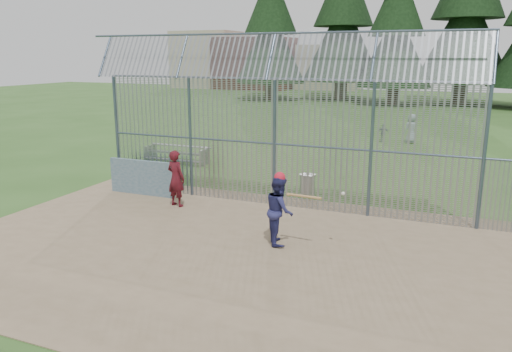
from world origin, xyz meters
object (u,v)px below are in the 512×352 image
at_px(dugout_wall, 142,177).
at_px(onlooker, 176,178).
at_px(trash_can, 307,185).
at_px(bleacher, 177,154).
at_px(batter, 279,210).

xyz_separation_m(dugout_wall, onlooker, (1.78, -0.70, 0.30)).
bearing_deg(trash_can, onlooker, -141.16).
relative_size(dugout_wall, bleacher, 0.83).
xyz_separation_m(dugout_wall, trash_can, (5.27, 2.10, -0.24)).
distance_m(batter, trash_can, 4.68).
relative_size(dugout_wall, trash_can, 3.05).
height_order(batter, onlooker, onlooker).
height_order(dugout_wall, batter, batter).
relative_size(batter, bleacher, 0.58).
bearing_deg(dugout_wall, batter, -23.03).
bearing_deg(batter, dugout_wall, 40.31).
bearing_deg(dugout_wall, trash_can, 21.77).
bearing_deg(trash_can, dugout_wall, -158.23).
bearing_deg(bleacher, trash_can, -22.89).
height_order(batter, bleacher, batter).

